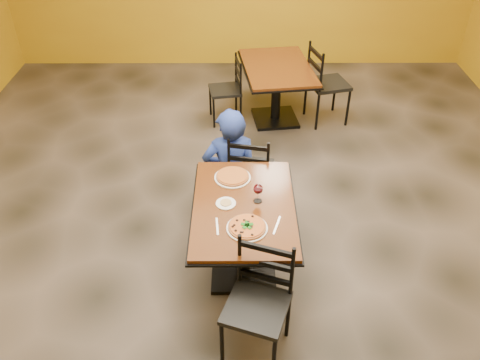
{
  "coord_description": "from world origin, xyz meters",
  "views": [
    {
      "loc": [
        -0.04,
        -3.46,
        3.22
      ],
      "look_at": [
        -0.03,
        -0.3,
        0.85
      ],
      "focal_mm": 36.53,
      "sensor_mm": 36.0,
      "label": 1
    }
  ],
  "objects_px": {
    "chair_second_left": "(225,90)",
    "wine_glass": "(258,192)",
    "chair_main_far": "(251,170)",
    "plate_far": "(233,178)",
    "diner": "(230,158)",
    "plate_main": "(247,228)",
    "pizza_main": "(247,227)",
    "table_main": "(244,224)",
    "pizza_far": "(233,176)",
    "chair_main_near": "(256,308)",
    "chair_second_right": "(328,84)",
    "table_second": "(277,81)",
    "side_plate": "(226,203)"
  },
  "relations": [
    {
      "from": "chair_second_right",
      "to": "diner",
      "type": "bearing_deg",
      "value": 129.52
    },
    {
      "from": "pizza_main",
      "to": "wine_glass",
      "type": "xyz_separation_m",
      "value": [
        0.09,
        0.32,
        0.07
      ]
    },
    {
      "from": "table_main",
      "to": "pizza_main",
      "type": "bearing_deg",
      "value": -85.63
    },
    {
      "from": "chair_main_far",
      "to": "plate_far",
      "type": "height_order",
      "value": "chair_main_far"
    },
    {
      "from": "chair_main_far",
      "to": "plate_far",
      "type": "distance_m",
      "value": 0.65
    },
    {
      "from": "plate_main",
      "to": "side_plate",
      "type": "distance_m",
      "value": 0.33
    },
    {
      "from": "chair_main_near",
      "to": "side_plate",
      "type": "xyz_separation_m",
      "value": [
        -0.22,
        0.8,
        0.29
      ]
    },
    {
      "from": "plate_far",
      "to": "wine_glass",
      "type": "height_order",
      "value": "wine_glass"
    },
    {
      "from": "chair_main_near",
      "to": "chair_second_right",
      "type": "distance_m",
      "value": 3.6
    },
    {
      "from": "chair_main_far",
      "to": "chair_second_right",
      "type": "height_order",
      "value": "chair_second_right"
    },
    {
      "from": "chair_main_near",
      "to": "chair_main_far",
      "type": "relative_size",
      "value": 1.05
    },
    {
      "from": "chair_main_far",
      "to": "diner",
      "type": "relative_size",
      "value": 0.83
    },
    {
      "from": "side_plate",
      "to": "wine_glass",
      "type": "bearing_deg",
      "value": 7.63
    },
    {
      "from": "chair_main_far",
      "to": "plate_main",
      "type": "distance_m",
      "value": 1.22
    },
    {
      "from": "chair_second_left",
      "to": "plate_far",
      "type": "xyz_separation_m",
      "value": [
        0.12,
        -2.31,
        0.33
      ]
    },
    {
      "from": "table_second",
      "to": "chair_main_near",
      "type": "xyz_separation_m",
      "value": [
        -0.36,
        -3.45,
        -0.09
      ]
    },
    {
      "from": "chair_main_far",
      "to": "plate_far",
      "type": "xyz_separation_m",
      "value": [
        -0.17,
        -0.54,
        0.31
      ]
    },
    {
      "from": "plate_far",
      "to": "wine_glass",
      "type": "relative_size",
      "value": 1.72
    },
    {
      "from": "table_second",
      "to": "pizza_far",
      "type": "relative_size",
      "value": 4.76
    },
    {
      "from": "plate_main",
      "to": "chair_main_far",
      "type": "bearing_deg",
      "value": 87.04
    },
    {
      "from": "chair_second_left",
      "to": "plate_main",
      "type": "xyz_separation_m",
      "value": [
        0.23,
        -2.94,
        0.33
      ]
    },
    {
      "from": "chair_main_near",
      "to": "pizza_far",
      "type": "bearing_deg",
      "value": 118.02
    },
    {
      "from": "chair_second_right",
      "to": "wine_glass",
      "type": "bearing_deg",
      "value": 144.55
    },
    {
      "from": "table_main",
      "to": "plate_main",
      "type": "height_order",
      "value": "plate_main"
    },
    {
      "from": "diner",
      "to": "pizza_far",
      "type": "distance_m",
      "value": 0.65
    },
    {
      "from": "table_second",
      "to": "chair_main_near",
      "type": "distance_m",
      "value": 3.47
    },
    {
      "from": "diner",
      "to": "side_plate",
      "type": "bearing_deg",
      "value": 82.26
    },
    {
      "from": "diner",
      "to": "plate_far",
      "type": "height_order",
      "value": "diner"
    },
    {
      "from": "diner",
      "to": "plate_main",
      "type": "distance_m",
      "value": 1.27
    },
    {
      "from": "table_second",
      "to": "plate_main",
      "type": "relative_size",
      "value": 4.3
    },
    {
      "from": "diner",
      "to": "side_plate",
      "type": "xyz_separation_m",
      "value": [
        -0.02,
        -0.95,
        0.22
      ]
    },
    {
      "from": "wine_glass",
      "to": "chair_second_left",
      "type": "bearing_deg",
      "value": 97.05
    },
    {
      "from": "chair_second_right",
      "to": "pizza_far",
      "type": "height_order",
      "value": "chair_second_right"
    },
    {
      "from": "table_main",
      "to": "chair_main_far",
      "type": "relative_size",
      "value": 1.38
    },
    {
      "from": "table_main",
      "to": "pizza_main",
      "type": "height_order",
      "value": "pizza_main"
    },
    {
      "from": "diner",
      "to": "wine_glass",
      "type": "xyz_separation_m",
      "value": [
        0.23,
        -0.92,
        0.3
      ]
    },
    {
      "from": "pizza_main",
      "to": "pizza_far",
      "type": "bearing_deg",
      "value": 100.18
    },
    {
      "from": "chair_second_left",
      "to": "pizza_main",
      "type": "relative_size",
      "value": 2.97
    },
    {
      "from": "pizza_main",
      "to": "pizza_far",
      "type": "xyz_separation_m",
      "value": [
        -0.11,
        0.63,
        0.0
      ]
    },
    {
      "from": "chair_second_left",
      "to": "wine_glass",
      "type": "height_order",
      "value": "wine_glass"
    },
    {
      "from": "chair_main_near",
      "to": "wine_glass",
      "type": "height_order",
      "value": "chair_main_near"
    },
    {
      "from": "wine_glass",
      "to": "pizza_main",
      "type": "bearing_deg",
      "value": -105.62
    },
    {
      "from": "chair_second_right",
      "to": "pizza_far",
      "type": "relative_size",
      "value": 3.61
    },
    {
      "from": "table_second",
      "to": "chair_second_right",
      "type": "bearing_deg",
      "value": 0.0
    },
    {
      "from": "chair_second_left",
      "to": "wine_glass",
      "type": "xyz_separation_m",
      "value": [
        0.32,
        -2.62,
        0.42
      ]
    },
    {
      "from": "table_main",
      "to": "plate_far",
      "type": "xyz_separation_m",
      "value": [
        -0.09,
        0.36,
        0.2
      ]
    },
    {
      "from": "table_main",
      "to": "side_plate",
      "type": "height_order",
      "value": "side_plate"
    },
    {
      "from": "table_main",
      "to": "plate_main",
      "type": "bearing_deg",
      "value": -85.63
    },
    {
      "from": "chair_second_left",
      "to": "chair_second_right",
      "type": "height_order",
      "value": "chair_second_right"
    },
    {
      "from": "pizza_far",
      "to": "chair_main_far",
      "type": "bearing_deg",
      "value": 72.19
    }
  ]
}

